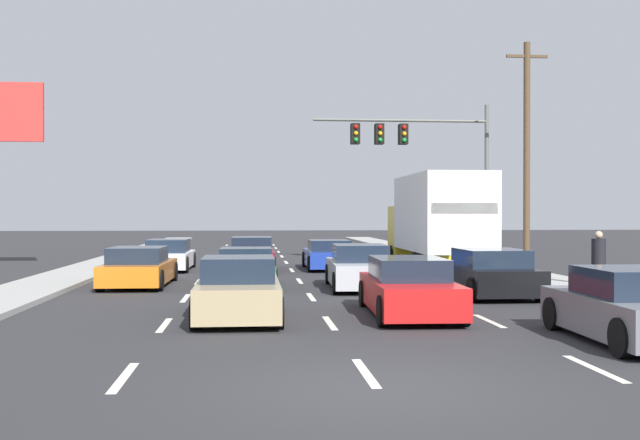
# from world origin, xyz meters

# --- Properties ---
(ground_plane) EXTENTS (140.00, 140.00, 0.00)m
(ground_plane) POSITION_xyz_m (0.00, 25.00, 0.00)
(ground_plane) COLOR #2B2B2D
(sidewalk_right) EXTENTS (2.21, 80.00, 0.14)m
(sidewalk_right) POSITION_xyz_m (8.06, 20.00, 0.07)
(sidewalk_right) COLOR #9E9E99
(sidewalk_right) RESTS_ON ground_plane
(sidewalk_left) EXTENTS (2.21, 80.00, 0.14)m
(sidewalk_left) POSITION_xyz_m (-8.06, 20.00, 0.07)
(sidewalk_left) COLOR #9E9E99
(sidewalk_left) RESTS_ON ground_plane
(lane_markings) EXTENTS (6.94, 52.00, 0.01)m
(lane_markings) POSITION_xyz_m (-0.00, 21.03, 0.00)
(lane_markings) COLOR silver
(lane_markings) RESTS_ON ground_plane
(car_white) EXTENTS (1.93, 4.24, 1.25)m
(car_white) POSITION_xyz_m (-4.96, 21.48, 0.57)
(car_white) COLOR white
(car_white) RESTS_ON ground_plane
(car_orange) EXTENTS (2.02, 4.63, 1.24)m
(car_orange) POSITION_xyz_m (-5.15, 14.68, 0.57)
(car_orange) COLOR orange
(car_orange) RESTS_ON ground_plane
(car_maroon) EXTENTS (1.92, 4.56, 1.35)m
(car_maroon) POSITION_xyz_m (-1.61, 21.12, 0.61)
(car_maroon) COLOR maroon
(car_maroon) RESTS_ON ground_plane
(car_green) EXTENTS (1.93, 4.14, 1.22)m
(car_green) POSITION_xyz_m (-1.79, 14.22, 0.55)
(car_green) COLOR #196B38
(car_green) RESTS_ON ground_plane
(car_tan) EXTENTS (1.84, 4.20, 1.35)m
(car_tan) POSITION_xyz_m (-1.90, 6.83, 0.61)
(car_tan) COLOR tan
(car_tan) RESTS_ON ground_plane
(car_blue) EXTENTS (1.91, 4.30, 1.21)m
(car_blue) POSITION_xyz_m (1.52, 21.37, 0.56)
(car_blue) COLOR #1E389E
(car_blue) RESTS_ON ground_plane
(car_silver) EXTENTS (2.02, 4.41, 1.35)m
(car_silver) POSITION_xyz_m (1.66, 13.21, 0.61)
(car_silver) COLOR #B7BABF
(car_silver) RESTS_ON ground_plane
(car_red) EXTENTS (1.99, 4.59, 1.29)m
(car_red) POSITION_xyz_m (1.89, 7.07, 0.60)
(car_red) COLOR red
(car_red) RESTS_ON ground_plane
(box_truck) EXTENTS (2.74, 8.34, 3.69)m
(box_truck) POSITION_xyz_m (5.28, 18.23, 2.11)
(box_truck) COLOR white
(box_truck) RESTS_ON ground_plane
(car_black) EXTENTS (2.01, 4.42, 1.31)m
(car_black) POSITION_xyz_m (4.96, 10.98, 0.60)
(car_black) COLOR black
(car_black) RESTS_ON ground_plane
(car_gray) EXTENTS (1.97, 4.08, 1.32)m
(car_gray) POSITION_xyz_m (5.08, 3.19, 0.60)
(car_gray) COLOR slate
(car_gray) RESTS_ON ground_plane
(traffic_signal_mast) EXTENTS (8.35, 0.69, 7.45)m
(traffic_signal_mast) POSITION_xyz_m (5.80, 25.57, 5.52)
(traffic_signal_mast) COLOR #595B56
(traffic_signal_mast) RESTS_ON ground_plane
(utility_pole_mid) EXTENTS (1.80, 0.28, 9.60)m
(utility_pole_mid) POSITION_xyz_m (10.10, 21.91, 4.94)
(utility_pole_mid) COLOR brown
(utility_pole_mid) RESTS_ON ground_plane
(pedestrian_near_corner) EXTENTS (0.38, 0.38, 1.67)m
(pedestrian_near_corner) POSITION_xyz_m (7.76, 10.14, 0.97)
(pedestrian_near_corner) COLOR #1E233F
(pedestrian_near_corner) RESTS_ON sidewalk_right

